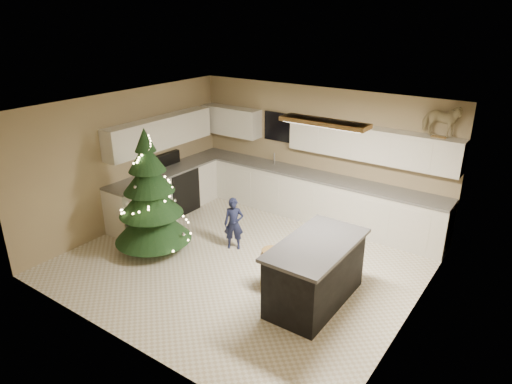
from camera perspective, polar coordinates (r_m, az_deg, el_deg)
ground_plane at (r=7.81m, az=-1.49°, el=-8.64°), size 5.50×5.50×0.00m
room_shell at (r=7.07m, az=-1.47°, el=3.61°), size 5.52×5.02×2.61m
cabinetry at (r=9.18m, az=-0.00°, el=1.42°), size 5.50×3.20×2.00m
island at (r=6.66m, az=7.44°, el=-9.90°), size 0.90×1.70×0.95m
bar_stool at (r=6.98m, az=1.99°, el=-8.34°), size 0.32×0.32×0.61m
christmas_tree at (r=8.01m, az=-13.06°, el=-1.20°), size 1.38×1.33×2.20m
toddler at (r=8.01m, az=-2.79°, el=-3.99°), size 0.41×0.37×0.95m
rocking_horse at (r=8.08m, az=22.15°, el=8.29°), size 0.63×0.29×0.55m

